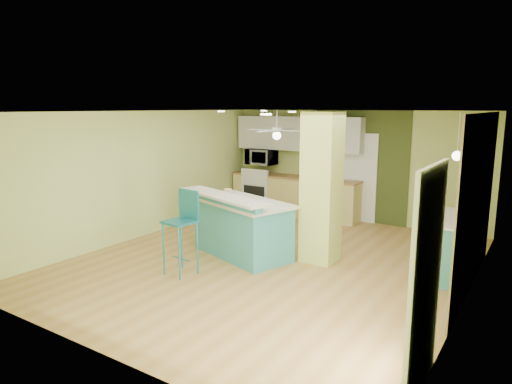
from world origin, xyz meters
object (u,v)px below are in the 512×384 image
Objects in this scene: bar_stool at (184,218)px; fruit_bowl at (305,176)px; side_counter at (456,247)px; peninsula at (242,226)px; canister at (228,193)px.

fruit_bowl is at bearing 98.90° from bar_stool.
bar_stool is 4.20m from side_counter.
side_counter is 4.36m from fruit_bowl.
side_counter is (3.32, 0.98, -0.06)m from peninsula.
canister is (0.05, -3.10, 0.09)m from fruit_bowl.
bar_stool reaches higher than canister.
bar_stool is at bearing -83.37° from peninsula.
bar_stool is 1.29m from canister.
peninsula is 8.55× the size of fruit_bowl.
fruit_bowl is 1.63× the size of canister.
fruit_bowl is at bearing 115.94° from peninsula.
fruit_bowl is at bearing 149.27° from side_counter.
side_counter is 5.48× the size of fruit_bowl.
peninsula reaches higher than fruit_bowl.
canister reaches higher than side_counter.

